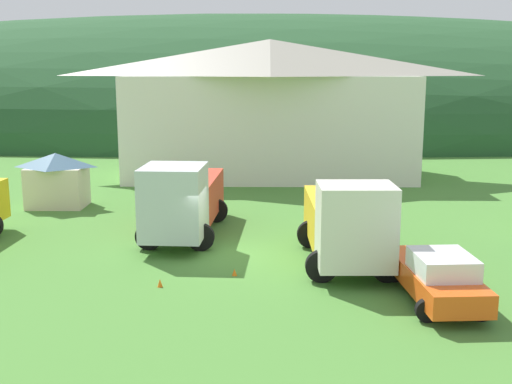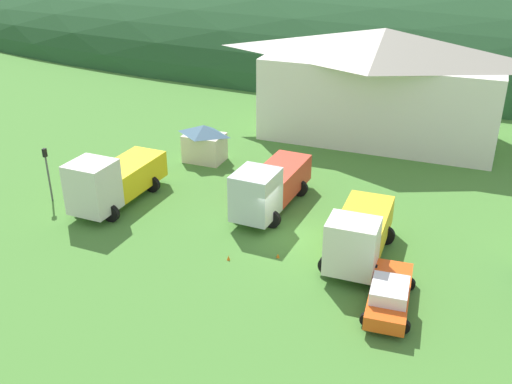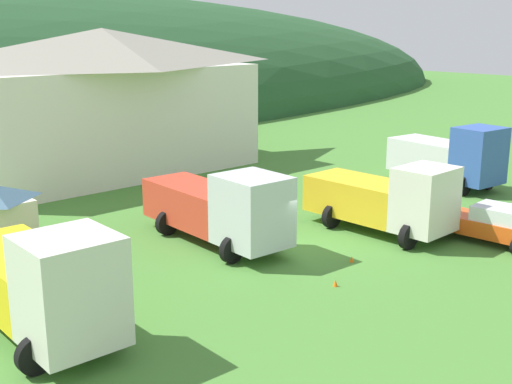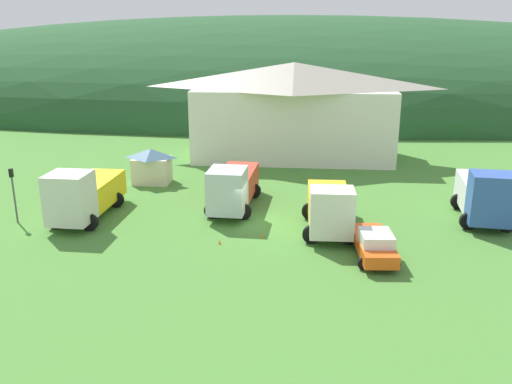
# 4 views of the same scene
# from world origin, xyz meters

# --- Properties ---
(ground_plane) EXTENTS (200.00, 200.00, 0.00)m
(ground_plane) POSITION_xyz_m (0.00, 0.00, 0.00)
(ground_plane) COLOR #477F33
(forested_hill_backdrop) EXTENTS (171.89, 60.00, 27.32)m
(forested_hill_backdrop) POSITION_xyz_m (0.00, 57.04, 0.00)
(forested_hill_backdrop) COLOR #234C28
(forested_hill_backdrop) RESTS_ON ground
(depot_building) EXTENTS (19.93, 8.69, 9.01)m
(depot_building) POSITION_xyz_m (1.92, 18.30, 4.64)
(depot_building) COLOR white
(depot_building) RESTS_ON ground
(play_shed_cream) EXTENTS (3.12, 2.27, 2.84)m
(play_shed_cream) POSITION_xyz_m (-9.23, 8.53, 1.46)
(play_shed_cream) COLOR beige
(play_shed_cream) RESTS_ON ground
(flatbed_truck_yellow) EXTENTS (3.47, 7.68, 3.68)m
(flatbed_truck_yellow) POSITION_xyz_m (-11.32, -0.35, 1.77)
(flatbed_truck_yellow) COLOR silver
(flatbed_truck_yellow) RESTS_ON ground
(tow_truck_silver) EXTENTS (3.42, 8.03, 3.40)m
(tow_truck_silver) POSITION_xyz_m (-1.86, 2.60, 1.69)
(tow_truck_silver) COLOR silver
(tow_truck_silver) RESTS_ON ground
(heavy_rig_striped) EXTENTS (3.40, 6.94, 3.36)m
(heavy_rig_striped) POSITION_xyz_m (4.63, -1.19, 1.63)
(heavy_rig_striped) COLOR silver
(heavy_rig_striped) RESTS_ON ground
(box_truck_blue) EXTENTS (3.79, 6.94, 3.70)m
(box_truck_blue) POSITION_xyz_m (14.71, 1.64, 1.80)
(box_truck_blue) COLOR #3356AD
(box_truck_blue) RESTS_ON ground
(service_pickup_orange) EXTENTS (2.49, 5.21, 1.66)m
(service_pickup_orange) POSITION_xyz_m (6.95, -4.91, 0.83)
(service_pickup_orange) COLOR #EE5518
(service_pickup_orange) RESTS_ON ground
(traffic_light_west) EXTENTS (0.20, 0.32, 3.63)m
(traffic_light_west) POSITION_xyz_m (-15.54, -1.29, 2.26)
(traffic_light_west) COLOR #4C4C51
(traffic_light_west) RESTS_ON ground
(traffic_light_east) EXTENTS (0.20, 0.32, 3.65)m
(traffic_light_east) POSITION_xyz_m (14.22, 0.62, 2.27)
(traffic_light_east) COLOR #4C4C51
(traffic_light_east) RESTS_ON ground
(traffic_cone_near_pickup) EXTENTS (0.36, 0.36, 0.54)m
(traffic_cone_near_pickup) POSITION_xyz_m (-1.85, -3.75, 0.00)
(traffic_cone_near_pickup) COLOR orange
(traffic_cone_near_pickup) RESTS_ON ground
(traffic_cone_mid_row) EXTENTS (0.36, 0.36, 0.48)m
(traffic_cone_mid_row) POSITION_xyz_m (0.57, -2.54, 0.00)
(traffic_cone_mid_row) COLOR orange
(traffic_cone_mid_row) RESTS_ON ground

